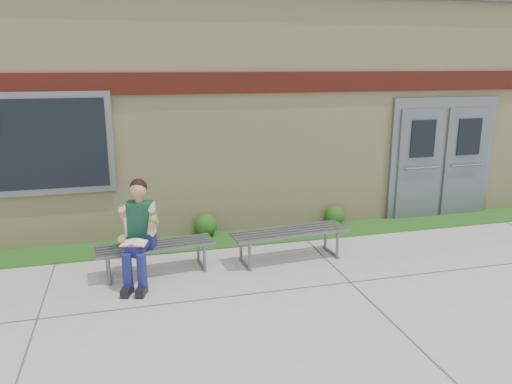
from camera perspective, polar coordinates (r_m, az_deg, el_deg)
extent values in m
plane|color=#9E9E99|center=(6.30, 4.26, -13.09)|extent=(80.00, 80.00, 0.00)
cube|color=#1A5316|center=(8.59, -1.36, -5.25)|extent=(16.00, 0.80, 0.02)
cube|color=beige|center=(11.46, -5.42, 9.88)|extent=(16.00, 6.00, 4.00)
cube|color=#3F3F42|center=(11.48, -5.69, 20.38)|extent=(16.20, 6.20, 0.20)
cube|color=maroon|center=(8.45, -2.07, 12.37)|extent=(16.00, 0.06, 0.35)
cube|color=slate|center=(8.40, -22.48, 5.10)|extent=(1.90, 0.08, 1.60)
cube|color=black|center=(8.36, -22.51, 5.05)|extent=(1.70, 0.04, 1.40)
cube|color=slate|center=(10.25, 20.45, 3.69)|extent=(2.20, 0.08, 2.30)
cube|color=#555D66|center=(9.95, 18.19, 2.99)|extent=(0.92, 0.06, 2.10)
cube|color=#555D66|center=(10.52, 22.79, 3.17)|extent=(0.92, 0.06, 2.10)
cube|color=slate|center=(7.23, -11.42, -6.03)|extent=(1.69, 0.62, 0.03)
cube|color=slate|center=(7.31, -16.55, -8.01)|extent=(0.09, 0.46, 0.38)
cube|color=slate|center=(7.37, -6.17, -7.29)|extent=(0.09, 0.46, 0.38)
cube|color=slate|center=(7.57, 3.87, -4.54)|extent=(1.82, 0.65, 0.03)
cube|color=slate|center=(7.47, -1.39, -6.77)|extent=(0.09, 0.50, 0.41)
cube|color=slate|center=(7.90, 8.78, -5.73)|extent=(0.09, 0.50, 0.41)
cube|color=navy|center=(7.15, -12.91, -5.49)|extent=(0.42, 0.34, 0.17)
cube|color=#0E362C|center=(7.03, -13.10, -3.02)|extent=(0.39, 0.30, 0.49)
sphere|color=tan|center=(6.90, -13.32, 0.33)|extent=(0.28, 0.28, 0.22)
sphere|color=black|center=(6.92, -13.29, 0.54)|extent=(0.29, 0.29, 0.23)
cylinder|color=navy|center=(6.91, -14.24, -6.08)|extent=(0.28, 0.47, 0.16)
cylinder|color=navy|center=(6.87, -12.68, -6.13)|extent=(0.28, 0.47, 0.16)
cylinder|color=navy|center=(6.78, -14.48, -8.97)|extent=(0.13, 0.13, 0.53)
cylinder|color=navy|center=(6.73, -12.89, -9.04)|extent=(0.13, 0.13, 0.53)
cube|color=black|center=(6.80, -14.53, -10.86)|extent=(0.18, 0.30, 0.11)
cube|color=black|center=(6.75, -12.94, -10.95)|extent=(0.18, 0.30, 0.11)
cylinder|color=tan|center=(7.00, -14.86, -2.65)|extent=(0.16, 0.25, 0.28)
cylinder|color=tan|center=(6.90, -11.63, -2.70)|extent=(0.16, 0.25, 0.28)
cube|color=white|center=(6.74, -13.78, -5.64)|extent=(0.38, 0.32, 0.02)
cube|color=#C04865|center=(6.74, -13.78, -5.74)|extent=(0.38, 0.33, 0.01)
sphere|color=#6FCA35|center=(6.75, -11.64, -2.99)|extent=(0.09, 0.09, 0.09)
sphere|color=#1A5316|center=(8.64, -5.75, -3.76)|extent=(0.39, 0.39, 0.39)
sphere|color=#1A5316|center=(9.30, 9.01, -2.63)|extent=(0.36, 0.36, 0.36)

